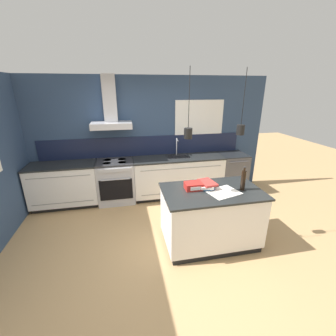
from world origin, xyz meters
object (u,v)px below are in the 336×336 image
Objects in this scene: red_supply_box at (194,186)px; oven_range at (116,181)px; bottle_on_island at (243,180)px; book_stack at (206,184)px; dishwasher at (231,172)px.

oven_range is at bearing 125.99° from red_supply_box.
bottle_on_island is 0.54m from book_stack.
book_stack is 0.21m from red_supply_box.
red_supply_box is at bearing -131.97° from dishwasher.
book_stack is (1.40, -1.62, 0.51)m from oven_range.
bottle_on_island is (-0.77, -1.81, 0.61)m from dishwasher.
bottle_on_island is at bearing -13.19° from red_supply_box.
dishwasher is 2.06m from bottle_on_island.
bottle_on_island is 1.41× the size of red_supply_box.
red_supply_box reaches higher than book_stack.
bottle_on_island reaches higher than oven_range.
dishwasher is at bearing 66.96° from bottle_on_island.
red_supply_box is (-1.48, -1.64, 0.51)m from dishwasher.
dishwasher is 2.27m from red_supply_box.
dishwasher is at bearing 48.03° from red_supply_box.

